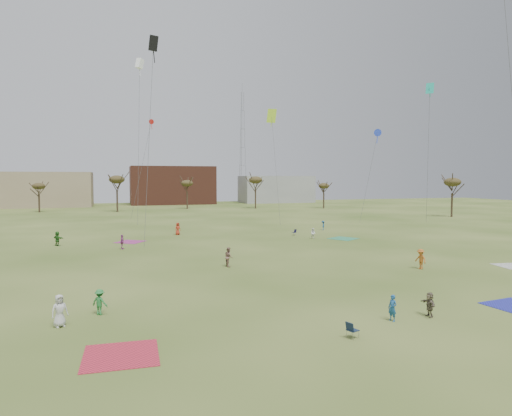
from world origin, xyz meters
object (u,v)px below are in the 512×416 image
object	(u,v)px
flyer_near_left	(60,311)
camp_chair_center	(352,333)
camp_chair_right	(294,234)
radio_tower	(242,147)
flyer_near_right	(393,308)
flyer_near_center	(100,302)

from	to	relation	value
flyer_near_left	camp_chair_center	xyz separation A→B (m)	(14.52, -6.36, -0.64)
flyer_near_left	camp_chair_center	size ratio (longest dim) A/B	2.07
flyer_near_left	camp_chair_right	world-z (taller)	flyer_near_left
radio_tower	flyer_near_right	bearing A→B (deg)	-101.76
camp_chair_center	camp_chair_right	world-z (taller)	same
flyer_near_right	camp_chair_center	size ratio (longest dim) A/B	1.75
camp_chair_center	radio_tower	distance (m)	136.54
flyer_near_center	camp_chair_right	size ratio (longest dim) A/B	1.78
flyer_near_right	camp_chair_right	size ratio (longest dim) A/B	1.75
flyer_near_left	flyer_near_center	size ratio (longest dim) A/B	1.16
flyer_near_right	camp_chair_right	distance (m)	39.01
flyer_near_center	radio_tower	size ratio (longest dim) A/B	0.04
flyer_near_right	camp_chair_right	xyz separation A→B (m)	(9.27, 37.89, -0.50)
flyer_near_center	radio_tower	bearing A→B (deg)	-74.40
camp_chair_center	radio_tower	xyz separation A→B (m)	(30.62, 131.70, 18.95)
camp_chair_right	radio_tower	bearing A→B (deg)	157.75
camp_chair_center	camp_chair_right	size ratio (longest dim) A/B	1.00
camp_chair_right	camp_chair_center	bearing A→B (deg)	-29.27
flyer_near_left	flyer_near_center	xyz separation A→B (m)	(2.03, 1.67, -0.13)
flyer_near_left	flyer_near_center	world-z (taller)	flyer_near_left
flyer_near_center	radio_tower	distance (m)	132.26
camp_chair_center	radio_tower	world-z (taller)	radio_tower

